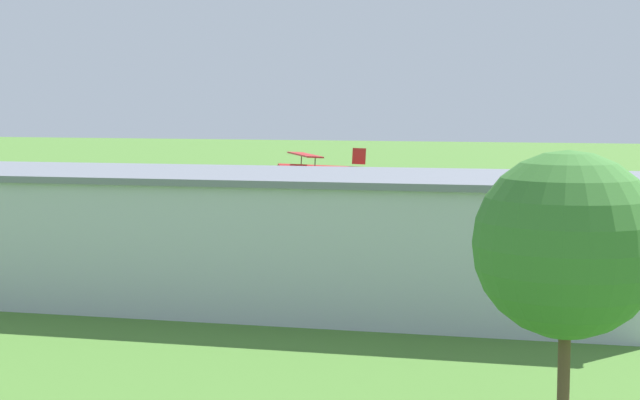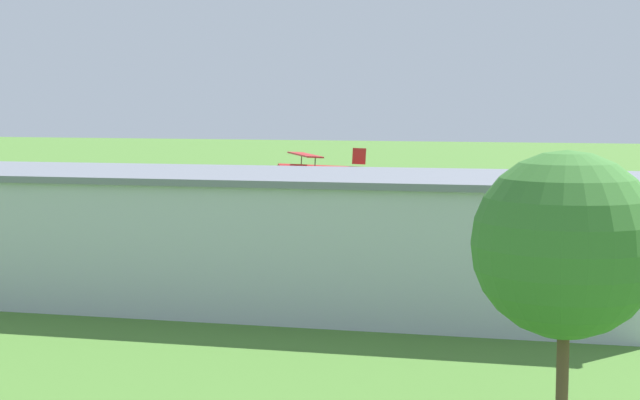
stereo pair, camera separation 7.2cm
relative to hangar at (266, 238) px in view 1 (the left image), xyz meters
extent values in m
plane|color=#47752D|center=(-1.82, -28.82, -3.57)|extent=(400.00, 400.00, 0.00)
cube|color=#B7BCC6|center=(0.00, 0.02, -0.18)|extent=(39.39, 12.46, 6.76)
cube|color=slate|center=(0.00, 0.02, 3.37)|extent=(40.01, 13.09, 0.35)
cube|color=#384251|center=(0.22, -5.47, -0.79)|extent=(10.00, 0.57, 5.54)
cylinder|color=#B21E1E|center=(4.35, -26.07, 1.84)|extent=(6.58, 4.32, 1.30)
cone|color=black|center=(7.69, -24.15, 1.64)|extent=(0.96, 0.93, 0.69)
cube|color=#B21E1E|center=(5.07, -25.65, 1.66)|extent=(4.86, 7.15, 0.19)
cube|color=#B21E1E|center=(5.51, -25.41, 3.14)|extent=(4.86, 7.15, 0.19)
cube|color=#B21E1E|center=(1.61, -27.64, 2.98)|extent=(1.06, 0.67, 1.36)
cube|color=#B21E1E|center=(1.57, -27.66, 2.01)|extent=(2.08, 2.70, 0.13)
cylinder|color=black|center=(5.37, -26.58, 0.59)|extent=(0.62, 0.44, 0.64)
cylinder|color=black|center=(4.43, -24.93, 0.59)|extent=(0.62, 0.44, 0.64)
cylinder|color=#332D28|center=(6.48, -27.61, 2.40)|extent=(0.18, 0.15, 1.51)
cylinder|color=#332D28|center=(4.10, -23.45, 2.40)|extent=(0.18, 0.15, 1.51)
cube|color=#23389E|center=(20.12, -13.64, -2.85)|extent=(1.97, 4.05, 0.79)
cube|color=#2D3842|center=(20.12, -13.64, -2.20)|extent=(1.68, 2.29, 0.51)
cylinder|color=black|center=(19.16, -12.32, -3.25)|extent=(0.25, 0.65, 0.64)
cylinder|color=black|center=(20.97, -12.25, -3.25)|extent=(0.25, 0.65, 0.64)
cylinder|color=black|center=(19.27, -15.03, -3.25)|extent=(0.25, 0.65, 0.64)
cylinder|color=black|center=(21.08, -14.95, -3.25)|extent=(0.25, 0.65, 0.64)
cylinder|color=orange|center=(-14.69, -17.15, -3.18)|extent=(0.43, 0.43, 0.77)
cylinder|color=#B23333|center=(-14.69, -17.15, -2.52)|extent=(0.51, 0.51, 0.55)
sphere|color=#9E704C|center=(-14.69, -17.15, -2.15)|extent=(0.21, 0.21, 0.21)
cylinder|color=beige|center=(16.65, -18.42, -3.12)|extent=(0.45, 0.45, 0.89)
cylinder|color=#3F3F47|center=(16.65, -18.42, -2.36)|extent=(0.54, 0.54, 0.63)
sphere|color=#9E704C|center=(16.65, -18.42, -1.92)|extent=(0.24, 0.24, 0.24)
cylinder|color=#33723F|center=(-12.45, -19.22, -3.16)|extent=(0.44, 0.44, 0.82)
cylinder|color=#33723F|center=(-12.45, -19.22, -2.46)|extent=(0.52, 0.52, 0.58)
sphere|color=beige|center=(-12.45, -19.22, -2.05)|extent=(0.22, 0.22, 0.22)
cylinder|color=orange|center=(-18.26, -17.17, -3.12)|extent=(0.41, 0.41, 0.90)
cylinder|color=orange|center=(-18.26, -17.17, -2.35)|extent=(0.49, 0.49, 0.64)
sphere|color=#9E704C|center=(-18.26, -17.17, -1.91)|extent=(0.24, 0.24, 0.24)
cylinder|color=orange|center=(14.35, -18.46, -3.16)|extent=(0.41, 0.41, 0.81)
cylinder|color=#33723F|center=(14.35, -18.46, -2.46)|extent=(0.49, 0.49, 0.58)
sphere|color=#D8AD84|center=(14.35, -18.46, -2.06)|extent=(0.22, 0.22, 0.22)
cylinder|color=brown|center=(-16.50, 19.56, -1.17)|extent=(0.38, 0.38, 4.79)
sphere|color=#38722D|center=(-16.50, 19.56, 2.96)|extent=(5.77, 5.77, 5.77)
camera|label=1|loc=(-17.60, 50.61, 7.25)|focal=56.15mm
camera|label=2|loc=(-17.67, 50.59, 7.25)|focal=56.15mm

